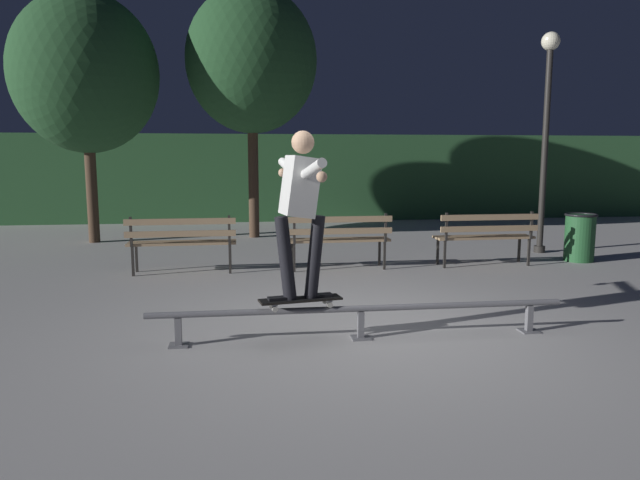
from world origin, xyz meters
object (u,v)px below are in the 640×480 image
object	(u,v)px
skateboard	(300,300)
park_bench_left_center	(339,236)
grind_rail	(361,313)
trash_can	(580,237)
tree_far_left	(85,74)
park_bench_right_center	(486,233)
tree_behind_benches	(252,61)
lamp_post_right	(547,115)
skateboarder	(300,201)
park_bench_leftmost	(182,238)

from	to	relation	value
skateboard	park_bench_left_center	bearing A→B (deg)	74.76
grind_rail	trash_can	world-z (taller)	trash_can
trash_can	park_bench_left_center	bearing A→B (deg)	-176.69
park_bench_left_center	tree_far_left	xyz separation A→B (m)	(-4.51, 3.56, 2.83)
park_bench_right_center	tree_behind_benches	world-z (taller)	tree_behind_benches
grind_rail	tree_behind_benches	world-z (taller)	tree_behind_benches
park_bench_right_center	lamp_post_right	size ratio (longest dim) A/B	0.41
tree_behind_benches	skateboarder	bearing A→B (deg)	-87.58
park_bench_left_center	lamp_post_right	distance (m)	4.53
skateboarder	park_bench_left_center	xyz separation A→B (m)	(0.93, 3.41, -0.80)
park_bench_leftmost	tree_far_left	distance (m)	5.03
tree_behind_benches	lamp_post_right	bearing A→B (deg)	-28.06
tree_behind_benches	park_bench_leftmost	bearing A→B (deg)	-106.24
park_bench_left_center	trash_can	world-z (taller)	park_bench_left_center
park_bench_left_center	skateboard	bearing A→B (deg)	-105.24
skateboard	skateboarder	distance (m)	0.94
park_bench_leftmost	tree_far_left	bearing A→B (deg)	121.04
tree_behind_benches	grind_rail	bearing A→B (deg)	-83.08
skateboard	tree_far_left	size ratio (longest dim) A/B	0.16
park_bench_left_center	lamp_post_right	world-z (taller)	lamp_post_right
grind_rail	park_bench_left_center	distance (m)	3.44
park_bench_right_center	lamp_post_right	bearing A→B (deg)	36.68
skateboarder	lamp_post_right	size ratio (longest dim) A/B	0.40
grind_rail	lamp_post_right	world-z (taller)	lamp_post_right
grind_rail	park_bench_left_center	bearing A→B (deg)	84.17
skateboard	park_bench_left_center	world-z (taller)	park_bench_left_center
grind_rail	tree_far_left	bearing A→B (deg)	120.88
tree_far_left	tree_behind_benches	bearing A→B (deg)	6.07
park_bench_left_center	tree_far_left	world-z (taller)	tree_far_left
lamp_post_right	skateboarder	bearing A→B (deg)	-136.74
park_bench_right_center	skateboard	bearing A→B (deg)	-134.08
skateboarder	trash_can	size ratio (longest dim) A/B	1.95
park_bench_left_center	tree_far_left	distance (m)	6.41
tree_far_left	lamp_post_right	world-z (taller)	tree_far_left
skateboarder	lamp_post_right	world-z (taller)	lamp_post_right
tree_far_left	skateboard	bearing A→B (deg)	-62.77
skateboard	park_bench_right_center	xyz separation A→B (m)	(3.30, 3.41, 0.14)
grind_rail	tree_far_left	size ratio (longest dim) A/B	0.82
park_bench_right_center	tree_behind_benches	size ratio (longest dim) A/B	0.31
tree_far_left	trash_can	world-z (taller)	tree_far_left
park_bench_left_center	park_bench_right_center	bearing A→B (deg)	0.00
trash_can	park_bench_leftmost	bearing A→B (deg)	-177.89
park_bench_right_center	park_bench_left_center	bearing A→B (deg)	180.00
tree_far_left	tree_behind_benches	world-z (taller)	tree_behind_benches
lamp_post_right	grind_rail	bearing A→B (deg)	-133.10
park_bench_left_center	park_bench_right_center	xyz separation A→B (m)	(2.37, 0.00, 0.00)
grind_rail	tree_behind_benches	size ratio (longest dim) A/B	0.77
tree_behind_benches	lamp_post_right	xyz separation A→B (m)	(5.16, -2.75, -1.25)
skateboard	tree_far_left	world-z (taller)	tree_far_left
park_bench_leftmost	trash_can	size ratio (longest dim) A/B	2.01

